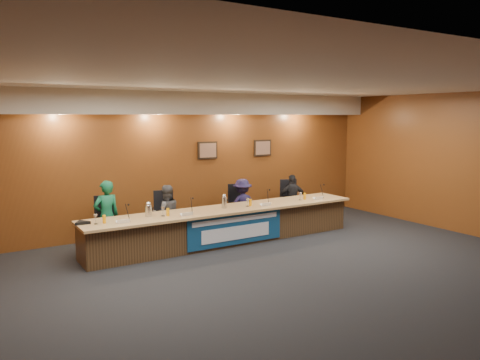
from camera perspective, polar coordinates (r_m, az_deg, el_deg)
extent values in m
plane|color=black|center=(8.14, 6.94, -11.38)|extent=(10.00, 10.00, 0.00)
cube|color=silver|center=(7.71, 7.34, 11.72)|extent=(10.00, 8.00, 0.04)
cube|color=#613213|center=(11.14, -5.86, 2.27)|extent=(10.00, 0.04, 3.20)
cube|color=#613213|center=(11.55, 26.86, 1.67)|extent=(0.04, 8.00, 3.20)
cube|color=beige|center=(10.87, -5.38, 9.27)|extent=(10.00, 0.50, 0.50)
cube|color=#452F1A|center=(9.95, -1.72, -5.66)|extent=(6.00, 0.80, 0.70)
cube|color=tan|center=(9.82, -1.58, -3.59)|extent=(6.10, 0.95, 0.05)
cube|color=navy|center=(9.59, -0.47, -5.98)|extent=(2.20, 0.02, 0.65)
cube|color=silver|center=(9.54, -0.43, -4.83)|extent=(2.00, 0.01, 0.10)
cube|color=silver|center=(9.60, -0.43, -6.46)|extent=(1.60, 0.01, 0.28)
cube|color=black|center=(11.27, -3.98, 3.63)|extent=(0.52, 0.04, 0.42)
cube|color=black|center=(12.10, 2.76, 3.93)|extent=(0.52, 0.04, 0.42)
imported|color=#0E5031|center=(9.59, -15.94, -4.26)|extent=(0.55, 0.39, 1.42)
imported|color=#454649|center=(10.01, -8.98, -4.10)|extent=(0.67, 0.56, 1.24)
imported|color=#171232|center=(10.86, 0.29, -3.08)|extent=(0.84, 0.55, 1.23)
imported|color=black|center=(11.70, 6.43, -2.34)|extent=(0.78, 0.57, 1.23)
cube|color=black|center=(9.73, -16.06, -5.48)|extent=(0.59, 0.59, 0.08)
cube|color=black|center=(10.13, -9.19, -4.76)|extent=(0.61, 0.61, 0.08)
cube|color=black|center=(10.97, 0.01, -3.69)|extent=(0.54, 0.54, 0.08)
cube|color=black|center=(11.80, 6.12, -2.92)|extent=(0.63, 0.63, 0.08)
cube|color=white|center=(8.70, -14.02, -4.86)|extent=(0.24, 0.08, 0.10)
cylinder|color=black|center=(8.83, -13.58, -4.88)|extent=(0.07, 0.07, 0.02)
cylinder|color=orange|center=(8.78, -16.22, -4.61)|extent=(0.06, 0.06, 0.15)
cylinder|color=silver|center=(8.75, -17.19, -4.60)|extent=(0.08, 0.08, 0.18)
cube|color=white|center=(9.11, -6.43, -4.10)|extent=(0.24, 0.08, 0.10)
cylinder|color=black|center=(9.30, -6.01, -4.07)|extent=(0.07, 0.07, 0.02)
cylinder|color=orange|center=(9.15, -8.79, -3.89)|extent=(0.06, 0.06, 0.15)
cylinder|color=silver|center=(9.14, -9.38, -3.83)|extent=(0.08, 0.08, 0.18)
cube|color=white|center=(10.05, 3.24, -2.93)|extent=(0.24, 0.08, 0.10)
cylinder|color=black|center=(10.27, 3.29, -2.90)|extent=(0.07, 0.07, 0.02)
cylinder|color=orange|center=(10.04, 1.27, -2.76)|extent=(0.06, 0.06, 0.15)
cylinder|color=silver|center=(9.97, 0.93, -2.75)|extent=(0.08, 0.08, 0.18)
cube|color=white|center=(10.93, 9.61, -2.16)|extent=(0.24, 0.08, 0.10)
cylinder|color=black|center=(11.19, 9.80, -2.12)|extent=(0.07, 0.07, 0.02)
cylinder|color=orange|center=(10.92, 7.89, -1.98)|extent=(0.06, 0.06, 0.15)
cylinder|color=silver|center=(10.81, 7.34, -1.99)|extent=(0.08, 0.08, 0.18)
cylinder|color=silver|center=(9.16, -11.10, -3.71)|extent=(0.13, 0.13, 0.22)
cylinder|color=silver|center=(9.80, -1.95, -2.75)|extent=(0.11, 0.11, 0.24)
cylinder|color=black|center=(8.85, -18.72, -4.95)|extent=(0.32, 0.32, 0.05)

